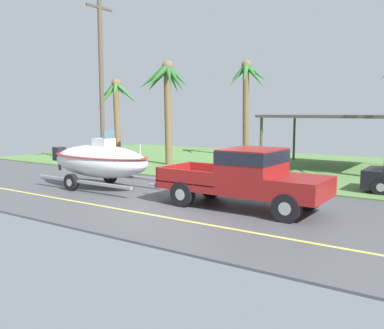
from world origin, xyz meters
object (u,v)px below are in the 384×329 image
(boat_on_trailer, at_px, (100,161))
(palm_tree_near_right, at_px, (116,101))
(palm_tree_far_left, at_px, (246,87))
(utility_pole, at_px, (101,80))
(pickup_truck_towing, at_px, (251,176))
(carport_awning, at_px, (336,117))
(palm_tree_mid, at_px, (165,87))

(boat_on_trailer, bearing_deg, palm_tree_near_right, 130.50)
(palm_tree_far_left, distance_m, utility_pole, 9.64)
(palm_tree_near_right, bearing_deg, pickup_truck_towing, -30.71)
(pickup_truck_towing, bearing_deg, palm_tree_far_left, 117.91)
(pickup_truck_towing, relative_size, boat_on_trailer, 0.91)
(palm_tree_near_right, height_order, palm_tree_far_left, palm_tree_far_left)
(palm_tree_far_left, bearing_deg, palm_tree_near_right, -139.63)
(boat_on_trailer, distance_m, palm_tree_far_left, 13.79)
(carport_awning, relative_size, palm_tree_mid, 1.17)
(palm_tree_mid, height_order, utility_pole, utility_pole)
(palm_tree_mid, bearing_deg, utility_pole, -135.42)
(palm_tree_mid, xyz_separation_m, utility_pole, (-2.43, -2.40, 0.31))
(palm_tree_mid, bearing_deg, pickup_truck_towing, -38.70)
(palm_tree_near_right, relative_size, palm_tree_mid, 0.88)
(pickup_truck_towing, height_order, palm_tree_far_left, palm_tree_far_left)
(carport_awning, relative_size, utility_pole, 0.75)
(palm_tree_mid, bearing_deg, carport_awning, 25.04)
(palm_tree_far_left, bearing_deg, pickup_truck_towing, -62.09)
(palm_tree_near_right, height_order, utility_pole, utility_pole)
(pickup_truck_towing, relative_size, carport_awning, 0.82)
(utility_pole, bearing_deg, carport_awning, 30.36)
(carport_awning, distance_m, palm_tree_near_right, 13.20)
(pickup_truck_towing, distance_m, utility_pole, 12.63)
(boat_on_trailer, xyz_separation_m, palm_tree_near_right, (-6.79, 7.95, 2.56))
(palm_tree_far_left, bearing_deg, palm_tree_mid, -105.01)
(boat_on_trailer, xyz_separation_m, palm_tree_mid, (-2.16, 7.01, 3.26))
(pickup_truck_towing, bearing_deg, carport_awning, 92.88)
(boat_on_trailer, xyz_separation_m, utility_pole, (-4.59, 4.62, 3.57))
(palm_tree_mid, relative_size, utility_pole, 0.64)
(utility_pole, bearing_deg, pickup_truck_towing, -22.41)
(carport_awning, bearing_deg, palm_tree_far_left, 159.17)
(carport_awning, bearing_deg, palm_tree_near_right, -167.28)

